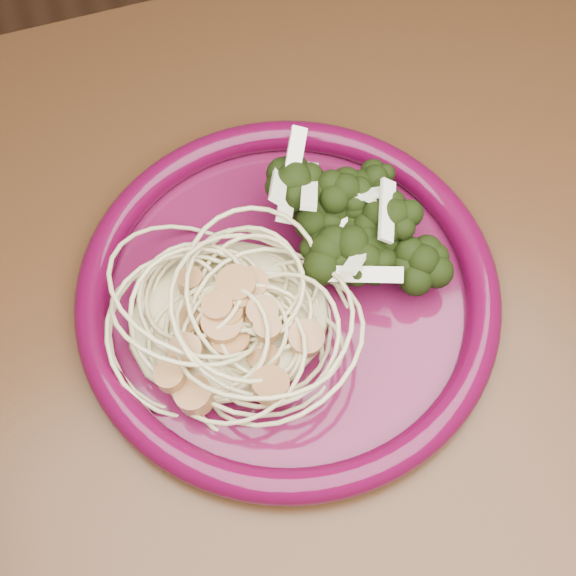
% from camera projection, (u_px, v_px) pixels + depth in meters
% --- Properties ---
extents(dining_table, '(1.20, 0.80, 0.75)m').
position_uv_depth(dining_table, '(254.00, 416.00, 0.68)').
color(dining_table, '#472814').
rests_on(dining_table, ground).
extents(dinner_plate, '(0.37, 0.37, 0.03)m').
position_uv_depth(dinner_plate, '(288.00, 293.00, 0.61)').
color(dinner_plate, '#500C2B').
rests_on(dinner_plate, dining_table).
extents(spaghetti_pile, '(0.17, 0.16, 0.03)m').
position_uv_depth(spaghetti_pile, '(228.00, 313.00, 0.59)').
color(spaghetti_pile, beige).
rests_on(spaghetti_pile, dinner_plate).
extents(scallop_cluster, '(0.16, 0.16, 0.05)m').
position_uv_depth(scallop_cluster, '(224.00, 287.00, 0.56)').
color(scallop_cluster, '#B07D49').
rests_on(scallop_cluster, spaghetti_pile).
extents(broccoli_pile, '(0.12, 0.18, 0.06)m').
position_uv_depth(broccoli_pile, '(359.00, 246.00, 0.61)').
color(broccoli_pile, black).
rests_on(broccoli_pile, dinner_plate).
extents(onion_garnish, '(0.09, 0.12, 0.06)m').
position_uv_depth(onion_garnish, '(363.00, 221.00, 0.58)').
color(onion_garnish, white).
rests_on(onion_garnish, broccoli_pile).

